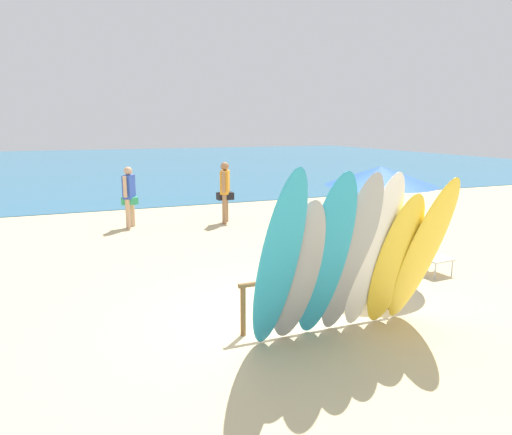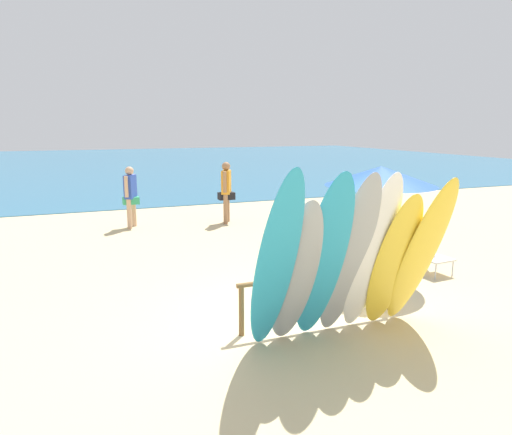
% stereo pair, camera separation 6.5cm
% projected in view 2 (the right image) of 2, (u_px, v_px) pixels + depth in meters
% --- Properties ---
extents(ground, '(60.00, 60.00, 0.00)m').
position_uv_depth(ground, '(156.00, 191.00, 19.22)').
color(ground, '#D3BC8C').
extents(ocean_water, '(60.00, 40.00, 0.02)m').
position_uv_depth(ocean_water, '(120.00, 163.00, 33.80)').
color(ocean_water, teal).
rests_on(ocean_water, ground).
extents(surfboard_rack, '(2.44, 0.07, 0.71)m').
position_uv_depth(surfboard_rack, '(321.00, 285.00, 6.31)').
color(surfboard_rack, brown).
rests_on(surfboard_rack, ground).
extents(surfboard_teal_0, '(0.49, 1.07, 2.30)m').
position_uv_depth(surfboard_teal_0, '(276.00, 266.00, 5.11)').
color(surfboard_teal_0, '#289EC6').
rests_on(surfboard_teal_0, ground).
extents(surfboard_grey_1, '(0.59, 0.91, 1.93)m').
position_uv_depth(surfboard_grey_1, '(295.00, 275.00, 5.39)').
color(surfboard_grey_1, '#999EA3').
rests_on(surfboard_grey_1, ground).
extents(surfboard_teal_2, '(0.63, 1.06, 2.23)m').
position_uv_depth(surfboard_teal_2, '(323.00, 261.00, 5.43)').
color(surfboard_teal_2, '#289EC6').
rests_on(surfboard_teal_2, ground).
extents(surfboard_grey_3, '(0.61, 0.93, 2.19)m').
position_uv_depth(surfboard_grey_3, '(349.00, 258.00, 5.61)').
color(surfboard_grey_3, '#999EA3').
rests_on(surfboard_grey_3, ground).
extents(surfboard_white_4, '(0.60, 0.88, 2.18)m').
position_uv_depth(surfboard_white_4, '(371.00, 255.00, 5.78)').
color(surfboard_white_4, white).
rests_on(surfboard_white_4, ground).
extents(surfboard_yellow_5, '(0.59, 0.78, 1.91)m').
position_uv_depth(surfboard_yellow_5, '(393.00, 263.00, 5.91)').
color(surfboard_yellow_5, yellow).
rests_on(surfboard_yellow_5, ground).
extents(surfboard_yellow_6, '(0.65, 1.01, 2.10)m').
position_uv_depth(surfboard_yellow_6, '(421.00, 254.00, 5.97)').
color(surfboard_yellow_6, yellow).
rests_on(surfboard_yellow_6, ground).
extents(beachgoer_strolling, '(0.42, 0.56, 1.63)m').
position_uv_depth(beachgoer_strolling, '(131.00, 193.00, 12.19)').
color(beachgoer_strolling, tan).
rests_on(beachgoer_strolling, ground).
extents(beachgoer_near_rack, '(0.44, 0.59, 1.70)m').
position_uv_depth(beachgoer_near_rack, '(226.00, 188.00, 12.78)').
color(beachgoer_near_rack, '#9E704C').
rests_on(beachgoer_near_rack, ground).
extents(beach_chair_red, '(0.72, 0.82, 0.82)m').
position_uv_depth(beach_chair_red, '(372.00, 236.00, 9.57)').
color(beach_chair_red, '#B7B7BC').
rests_on(beach_chair_red, ground).
extents(beach_chair_blue, '(0.55, 0.73, 0.82)m').
position_uv_depth(beach_chair_blue, '(430.00, 249.00, 8.53)').
color(beach_chair_blue, '#B7B7BC').
rests_on(beach_chair_blue, ground).
extents(beach_umbrella, '(1.91, 1.91, 1.99)m').
position_uv_depth(beach_umbrella, '(381.00, 176.00, 7.96)').
color(beach_umbrella, silver).
rests_on(beach_umbrella, ground).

